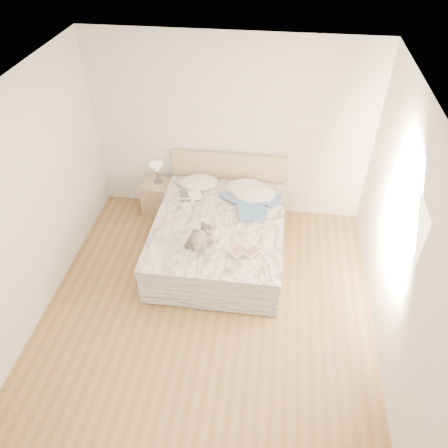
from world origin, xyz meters
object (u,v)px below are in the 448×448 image
Objects in this scene: childrens_book at (245,251)px; teddy_bear at (197,243)px; photo_book at (190,195)px; table_lamp at (157,169)px; bed at (220,234)px; nightstand at (159,198)px.

teddy_bear is at bearing -143.38° from childrens_book.
photo_book is 0.92× the size of teddy_bear.
table_lamp is at bearing 145.19° from teddy_bear.
childrens_book is at bearing -57.42° from bed.
table_lamp is 0.94× the size of childrens_book.
nightstand is 1.63m from teddy_bear.
nightstand is 0.50m from table_lamp.
bed is 0.82m from childrens_book.
childrens_book is (0.40, -0.63, 0.32)m from bed.
bed is 1.29m from nightstand.
childrens_book is (0.90, -1.05, 0.00)m from photo_book.
bed is at bearing -60.73° from photo_book.
nightstand is at bearing 144.24° from bed.
photo_book reaches higher than childrens_book.
table_lamp reaches higher than photo_book.
photo_book reaches higher than nightstand.
photo_book is (-0.49, 0.42, 0.32)m from bed.
bed reaches higher than childrens_book.
nightstand is 1.49× the size of teddy_bear.
bed is at bearing -35.76° from nightstand.
childrens_book reaches higher than nightstand.
bed is 1.39m from table_lamp.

